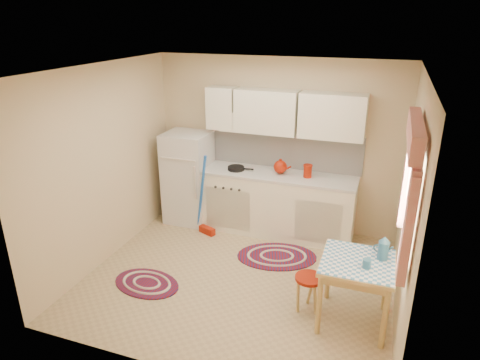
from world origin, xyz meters
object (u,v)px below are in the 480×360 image
Objects in this scene: table at (354,292)px; stool at (308,293)px; base_cabinets at (275,204)px; fridge at (188,178)px.

stool is (-0.48, 0.02, -0.15)m from table.
stool is (0.81, -1.64, -0.23)m from base_cabinets.
table is at bearing -2.39° from stool.
fridge is at bearing 148.72° from table.
fridge is at bearing -177.90° from base_cabinets.
fridge is 3.13m from table.
stool is at bearing 177.61° from table.
base_cabinets is at bearing 116.33° from stool.
fridge reaches higher than stool.
fridge is 1.39m from base_cabinets.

